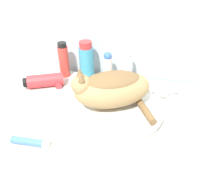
% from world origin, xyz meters
% --- Properties ---
extents(wall_back, '(8.00, 0.05, 2.40)m').
position_xyz_m(wall_back, '(0.00, 0.67, 1.20)').
color(wall_back, silver).
rests_on(wall_back, ground_plane).
extents(vanity_counter, '(0.93, 0.61, 0.86)m').
position_xyz_m(vanity_counter, '(0.00, 0.31, 0.43)').
color(vanity_counter, beige).
rests_on(vanity_counter, ground_plane).
extents(sink_basin, '(0.43, 0.43, 0.05)m').
position_xyz_m(sink_basin, '(0.02, 0.29, 0.89)').
color(sink_basin, silver).
rests_on(sink_basin, vanity_counter).
extents(cat, '(0.36, 0.28, 0.17)m').
position_xyz_m(cat, '(0.02, 0.29, 0.99)').
color(cat, tan).
rests_on(cat, sink_basin).
extents(faucet, '(0.13, 0.08, 0.13)m').
position_xyz_m(faucet, '(0.26, 0.40, 0.93)').
color(faucet, silver).
rests_on(faucet, vanity_counter).
extents(shampoo_bottle_tall, '(0.05, 0.05, 0.19)m').
position_xyz_m(shampoo_bottle_tall, '(-0.30, 0.56, 0.95)').
color(shampoo_bottle_tall, '#DB3D33').
rests_on(shampoo_bottle_tall, vanity_counter).
extents(deodorant_stick, '(0.05, 0.05, 0.16)m').
position_xyz_m(deodorant_stick, '(-0.06, 0.56, 0.94)').
color(deodorant_stick, silver).
rests_on(deodorant_stick, vanity_counter).
extents(lotion_bottle_white, '(0.05, 0.05, 0.18)m').
position_xyz_m(lotion_bottle_white, '(0.04, 0.56, 0.95)').
color(lotion_bottle_white, silver).
rests_on(lotion_bottle_white, vanity_counter).
extents(mouthwash_bottle, '(0.07, 0.07, 0.20)m').
position_xyz_m(mouthwash_bottle, '(-0.17, 0.56, 0.96)').
color(mouthwash_bottle, teal).
rests_on(mouthwash_bottle, vanity_counter).
extents(cream_tube, '(0.14, 0.03, 0.03)m').
position_xyz_m(cream_tube, '(-0.23, 0.05, 0.88)').
color(cream_tube, '#4C7FB2').
rests_on(cream_tube, vanity_counter).
extents(hair_dryer, '(0.20, 0.14, 0.07)m').
position_xyz_m(hair_dryer, '(-0.35, 0.44, 0.89)').
color(hair_dryer, '#C63338').
rests_on(hair_dryer, vanity_counter).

